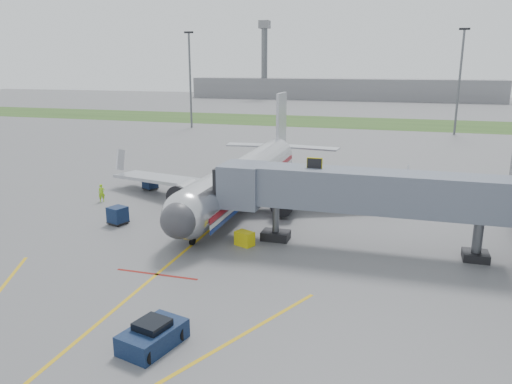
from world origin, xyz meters
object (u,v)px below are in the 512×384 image
(ramp_worker, at_px, (102,193))
(belt_loader, at_px, (218,198))
(pushback_tug, at_px, (153,336))
(airliner, at_px, (244,176))

(ramp_worker, bearing_deg, belt_loader, -27.42)
(ramp_worker, bearing_deg, pushback_tug, -94.88)
(pushback_tug, bearing_deg, belt_loader, 103.94)
(airliner, relative_size, pushback_tug, 9.46)
(airliner, xyz_separation_m, belt_loader, (-2.50, -1.09, -2.15))
(belt_loader, relative_size, ramp_worker, 2.26)
(pushback_tug, xyz_separation_m, ramp_worker, (-18.02, 22.96, 0.34))
(pushback_tug, distance_m, belt_loader, 26.97)
(airliner, xyz_separation_m, ramp_worker, (-14.03, -4.31, -1.72))
(airliner, distance_m, ramp_worker, 14.78)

